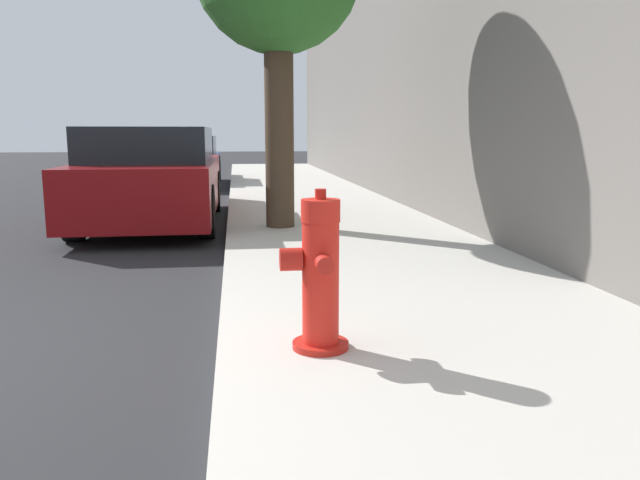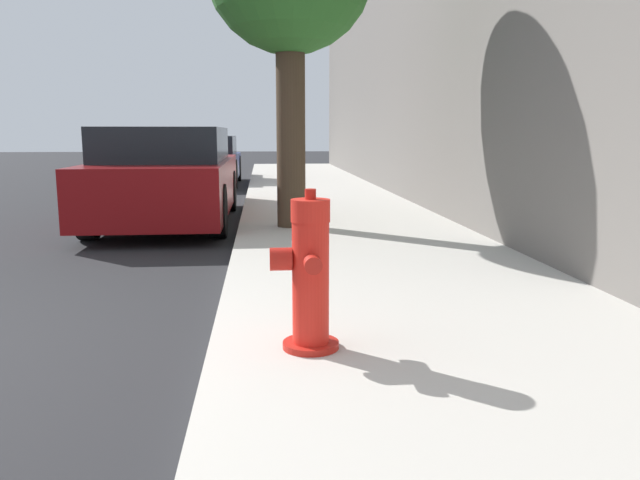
# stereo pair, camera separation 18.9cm
# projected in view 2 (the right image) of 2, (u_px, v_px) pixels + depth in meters

# --- Properties ---
(sidewalk_slab) EXTENTS (2.76, 40.00, 0.14)m
(sidewalk_slab) POSITION_uv_depth(u_px,v_px,m) (467.00, 361.00, 3.33)
(sidewalk_slab) COLOR beige
(sidewalk_slab) RESTS_ON ground_plane
(fire_hydrant) EXTENTS (0.36, 0.39, 0.85)m
(fire_hydrant) POSITION_uv_depth(u_px,v_px,m) (309.00, 276.00, 3.26)
(fire_hydrant) COLOR red
(fire_hydrant) RESTS_ON sidewalk_slab
(parked_car_near) EXTENTS (1.74, 4.34, 1.34)m
(parked_car_near) POSITION_uv_depth(u_px,v_px,m) (168.00, 177.00, 8.75)
(parked_car_near) COLOR maroon
(parked_car_near) RESTS_ON ground_plane
(parked_car_mid) EXTENTS (1.77, 3.89, 1.19)m
(parked_car_mid) POSITION_uv_depth(u_px,v_px,m) (202.00, 161.00, 15.22)
(parked_car_mid) COLOR navy
(parked_car_mid) RESTS_ON ground_plane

